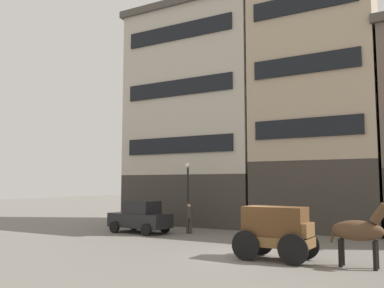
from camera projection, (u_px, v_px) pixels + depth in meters
ground_plane at (248, 256)px, 15.88m from camera, size 120.00×120.00×0.00m
building_far_left at (196, 114)px, 29.62m from camera, size 10.12×5.68×15.78m
building_center_left at (316, 103)px, 25.45m from camera, size 7.79×5.68×15.81m
cargo_wagon at (276, 229)px, 15.13m from camera, size 2.98×1.65×1.98m
draft_horse at (361, 230)px, 13.71m from camera, size 2.35×0.69×2.30m
sedan_light at (140, 217)px, 23.40m from camera, size 3.82×2.12×1.83m
pedestrian_officer at (189, 216)px, 23.08m from camera, size 0.49×0.49×1.79m
streetlamp_curbside at (188, 186)px, 24.50m from camera, size 0.32×0.32×4.12m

